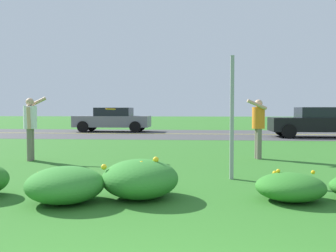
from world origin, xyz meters
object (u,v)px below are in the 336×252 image
object	(u,v)px
frisbee_orange	(111,109)
car_black_center_left	(318,122)
person_thrower_white_shirt	(30,123)
car_gray_center_right	(113,119)
person_catcher_orange_shirt	(258,123)
sign_post_near_path	(232,118)

from	to	relation	value
frisbee_orange	car_black_center_left	world-z (taller)	car_black_center_left
person_thrower_white_shirt	car_gray_center_right	size ratio (longest dim) A/B	0.38
person_catcher_orange_shirt	car_gray_center_right	world-z (taller)	person_catcher_orange_shirt
sign_post_near_path	frisbee_orange	bearing A→B (deg)	137.93
sign_post_near_path	car_gray_center_right	bearing A→B (deg)	111.35
car_black_center_left	car_gray_center_right	xyz separation A→B (m)	(-10.98, 3.68, 0.00)
person_thrower_white_shirt	person_catcher_orange_shirt	size ratio (longest dim) A/B	1.04
person_thrower_white_shirt	car_black_center_left	distance (m)	13.74
car_black_center_left	frisbee_orange	bearing A→B (deg)	-132.74
sign_post_near_path	person_thrower_white_shirt	size ratio (longest dim) A/B	1.41
sign_post_near_path	car_black_center_left	xyz separation A→B (m)	(5.04, 11.51, -0.45)
sign_post_near_path	car_gray_center_right	size ratio (longest dim) A/B	0.53
person_thrower_white_shirt	person_catcher_orange_shirt	bearing A→B (deg)	8.42
person_catcher_orange_shirt	frisbee_orange	xyz separation A→B (m)	(-4.01, -0.35, 0.39)
person_thrower_white_shirt	car_black_center_left	bearing A→B (deg)	42.59
sign_post_near_path	frisbee_orange	size ratio (longest dim) A/B	8.52
person_catcher_orange_shirt	frisbee_orange	bearing A→B (deg)	-174.95
person_catcher_orange_shirt	car_gray_center_right	distance (m)	13.91
person_thrower_white_shirt	car_black_center_left	size ratio (longest dim) A/B	0.38
car_gray_center_right	frisbee_orange	bearing A→B (deg)	-76.93
sign_post_near_path	car_gray_center_right	distance (m)	16.32
person_catcher_orange_shirt	car_black_center_left	distance (m)	9.35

